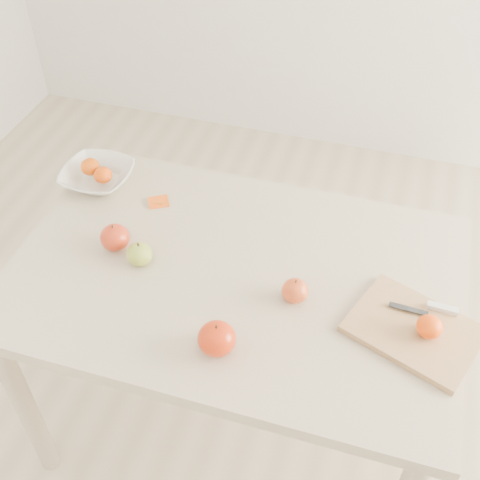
# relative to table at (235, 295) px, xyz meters

# --- Properties ---
(ground) EXTENTS (3.50, 3.50, 0.00)m
(ground) POSITION_rel_table_xyz_m (0.00, 0.00, -0.65)
(ground) COLOR #C6B293
(ground) RESTS_ON ground
(table) EXTENTS (1.20, 0.80, 0.75)m
(table) POSITION_rel_table_xyz_m (0.00, 0.00, 0.00)
(table) COLOR beige
(table) RESTS_ON ground
(cutting_board) EXTENTS (0.36, 0.31, 0.02)m
(cutting_board) POSITION_rel_table_xyz_m (0.47, -0.07, 0.11)
(cutting_board) COLOR tan
(cutting_board) RESTS_ON table
(board_tangerine) EXTENTS (0.06, 0.06, 0.05)m
(board_tangerine) POSITION_rel_table_xyz_m (0.50, -0.08, 0.14)
(board_tangerine) COLOR #E75208
(board_tangerine) RESTS_ON cutting_board
(fruit_bowl) EXTENTS (0.21, 0.21, 0.05)m
(fruit_bowl) POSITION_rel_table_xyz_m (-0.52, 0.24, 0.13)
(fruit_bowl) COLOR white
(fruit_bowl) RESTS_ON table
(bowl_tangerine_near) EXTENTS (0.06, 0.06, 0.05)m
(bowl_tangerine_near) POSITION_rel_table_xyz_m (-0.54, 0.25, 0.15)
(bowl_tangerine_near) COLOR #D55E07
(bowl_tangerine_near) RESTS_ON fruit_bowl
(bowl_tangerine_far) EXTENTS (0.06, 0.06, 0.05)m
(bowl_tangerine_far) POSITION_rel_table_xyz_m (-0.49, 0.22, 0.15)
(bowl_tangerine_far) COLOR #E34308
(bowl_tangerine_far) RESTS_ON fruit_bowl
(orange_peel_a) EXTENTS (0.07, 0.07, 0.01)m
(orange_peel_a) POSITION_rel_table_xyz_m (-0.30, 0.20, 0.10)
(orange_peel_a) COLOR #E2540F
(orange_peel_a) RESTS_ON table
(orange_peel_b) EXTENTS (0.05, 0.04, 0.01)m
(orange_peel_b) POSITION_rel_table_xyz_m (-0.31, 0.21, 0.10)
(orange_peel_b) COLOR #CC620E
(orange_peel_b) RESTS_ON table
(paring_knife) EXTENTS (0.17, 0.05, 0.01)m
(paring_knife) POSITION_rel_table_xyz_m (0.52, 0.00, 0.12)
(paring_knife) COLOR white
(paring_knife) RESTS_ON cutting_board
(apple_green) EXTENTS (0.07, 0.07, 0.06)m
(apple_green) POSITION_rel_table_xyz_m (-0.25, -0.04, 0.13)
(apple_green) COLOR olive
(apple_green) RESTS_ON table
(apple_red_e) EXTENTS (0.07, 0.07, 0.06)m
(apple_red_e) POSITION_rel_table_xyz_m (0.17, -0.05, 0.13)
(apple_red_e) COLOR #A21F13
(apple_red_e) RESTS_ON table
(apple_red_c) EXTENTS (0.09, 0.09, 0.08)m
(apple_red_c) POSITION_rel_table_xyz_m (0.04, -0.25, 0.14)
(apple_red_c) COLOR #970D04
(apple_red_c) RESTS_ON table
(apple_red_d) EXTENTS (0.08, 0.08, 0.07)m
(apple_red_d) POSITION_rel_table_xyz_m (-0.34, -0.01, 0.14)
(apple_red_d) COLOR maroon
(apple_red_d) RESTS_ON table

